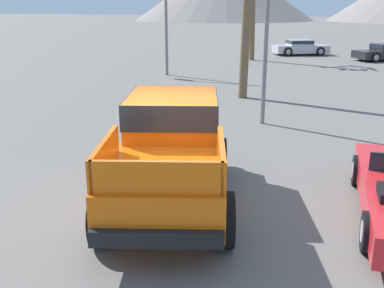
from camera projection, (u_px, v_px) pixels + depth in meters
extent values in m
plane|color=slate|center=(168.00, 202.00, 8.79)|extent=(320.00, 320.00, 0.00)
cube|color=orange|center=(170.00, 163.00, 8.39)|extent=(3.59, 5.14, 0.70)
cube|color=orange|center=(173.00, 113.00, 9.08)|extent=(2.42, 2.61, 0.76)
cube|color=#1E2833|center=(173.00, 107.00, 9.04)|extent=(2.47, 2.67, 0.49)
cube|color=orange|center=(104.00, 156.00, 6.96)|extent=(0.81, 1.80, 0.48)
cube|color=orange|center=(221.00, 157.00, 6.91)|extent=(0.81, 1.80, 0.48)
cube|color=orange|center=(156.00, 178.00, 6.06)|extent=(1.71, 0.77, 0.48)
cube|color=black|center=(178.00, 138.00, 10.79)|extent=(1.78, 0.86, 0.24)
cube|color=black|center=(156.00, 239.00, 6.12)|extent=(1.78, 0.86, 0.24)
cylinder|color=black|center=(132.00, 157.00, 9.95)|extent=(0.61, 0.94, 0.90)
cylinder|color=#232326|center=(132.00, 157.00, 9.95)|extent=(0.47, 0.57, 0.50)
cylinder|color=black|center=(220.00, 158.00, 9.89)|extent=(0.61, 0.94, 0.90)
cylinder|color=#232326|center=(220.00, 158.00, 9.89)|extent=(0.47, 0.57, 0.50)
cylinder|color=black|center=(102.00, 218.00, 7.12)|extent=(0.61, 0.94, 0.90)
cylinder|color=#232326|center=(102.00, 218.00, 7.12)|extent=(0.47, 0.57, 0.50)
cylinder|color=black|center=(225.00, 220.00, 7.06)|extent=(0.61, 0.94, 0.90)
cylinder|color=#232326|center=(225.00, 220.00, 7.06)|extent=(0.47, 0.57, 0.50)
cylinder|color=black|center=(358.00, 170.00, 9.53)|extent=(0.31, 0.67, 0.65)
cylinder|color=#9E9EA3|center=(358.00, 170.00, 9.53)|extent=(0.28, 0.39, 0.36)
cylinder|color=black|center=(369.00, 232.00, 6.93)|extent=(0.31, 0.67, 0.65)
cylinder|color=#9E9EA3|center=(369.00, 232.00, 6.93)|extent=(0.28, 0.39, 0.36)
cylinder|color=black|center=(375.00, 57.00, 30.14)|extent=(0.67, 0.59, 0.68)
cylinder|color=#9E9EA3|center=(375.00, 57.00, 30.14)|extent=(0.44, 0.41, 0.37)
cylinder|color=black|center=(361.00, 55.00, 31.67)|extent=(0.67, 0.59, 0.68)
cylinder|color=#9E9EA3|center=(361.00, 55.00, 31.67)|extent=(0.44, 0.41, 0.37)
cube|color=#B7BABF|center=(300.00, 49.00, 34.78)|extent=(4.44, 3.63, 0.56)
cube|color=#B7BABF|center=(300.00, 42.00, 34.63)|extent=(2.28, 2.23, 0.41)
cube|color=#1E2833|center=(300.00, 42.00, 34.61)|extent=(2.33, 2.28, 0.25)
cylinder|color=black|center=(312.00, 49.00, 35.77)|extent=(0.69, 0.53, 0.67)
cylinder|color=#9E9EA3|center=(312.00, 49.00, 35.77)|extent=(0.44, 0.39, 0.37)
cylinder|color=black|center=(320.00, 51.00, 34.13)|extent=(0.69, 0.53, 0.67)
cylinder|color=#9E9EA3|center=(320.00, 51.00, 34.13)|extent=(0.44, 0.39, 0.37)
cylinder|color=black|center=(281.00, 50.00, 35.51)|extent=(0.69, 0.53, 0.67)
cylinder|color=#9E9EA3|center=(281.00, 50.00, 35.51)|extent=(0.44, 0.39, 0.37)
cylinder|color=black|center=(288.00, 52.00, 33.87)|extent=(0.69, 0.53, 0.67)
cylinder|color=#9E9EA3|center=(288.00, 52.00, 33.87)|extent=(0.44, 0.39, 0.37)
cylinder|color=slate|center=(166.00, 24.00, 24.00)|extent=(0.16, 0.16, 5.42)
cylinder|color=brown|center=(253.00, 7.00, 30.34)|extent=(0.36, 0.83, 7.12)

